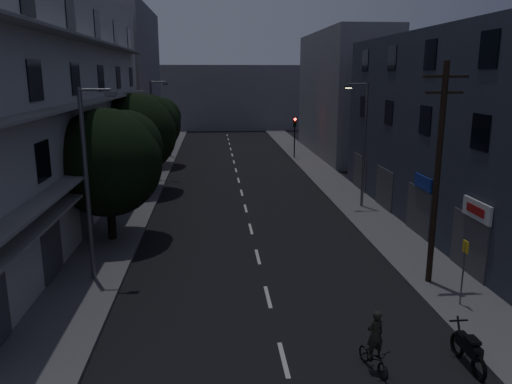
{
  "coord_description": "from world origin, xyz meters",
  "views": [
    {
      "loc": [
        -2.05,
        -11.74,
        8.64
      ],
      "look_at": [
        0.0,
        12.0,
        3.0
      ],
      "focal_mm": 35.0,
      "sensor_mm": 36.0,
      "label": 1
    }
  ],
  "objects": [
    {
      "name": "tree_near",
      "position": [
        -7.4,
        14.04,
        4.44
      ],
      "size": [
        5.56,
        5.56,
        6.85
      ],
      "color": "black",
      "rests_on": "sidewalk_left"
    },
    {
      "name": "traffic_signal_far_right",
      "position": [
        6.38,
        39.32,
        3.1
      ],
      "size": [
        0.28,
        0.37,
        4.1
      ],
      "color": "black",
      "rests_on": "sidewalk_right"
    },
    {
      "name": "street_lamp_left_near",
      "position": [
        -7.13,
        8.69,
        4.6
      ],
      "size": [
        1.51,
        0.25,
        8.0
      ],
      "color": "slate",
      "rests_on": "sidewalk_left"
    },
    {
      "name": "cyclist",
      "position": [
        2.59,
        1.22,
        0.65
      ],
      "size": [
        0.92,
        1.62,
        1.94
      ],
      "rotation": [
        0.0,
        0.0,
        0.27
      ],
      "color": "black",
      "rests_on": "ground"
    },
    {
      "name": "tree_far",
      "position": [
        -7.63,
        36.05,
        4.22
      ],
      "size": [
        5.25,
        5.25,
        6.49
      ],
      "color": "black",
      "rests_on": "sidewalk_left"
    },
    {
      "name": "bus_stop_sign",
      "position": [
        7.15,
        4.93,
        1.89
      ],
      "size": [
        0.06,
        0.35,
        2.52
      ],
      "color": "#595B60",
      "rests_on": "sidewalk_right"
    },
    {
      "name": "building_right",
      "position": [
        11.99,
        14.0,
        5.5
      ],
      "size": [
        6.19,
        28.0,
        11.0
      ],
      "color": "#2E323E",
      "rests_on": "ground"
    },
    {
      "name": "lane_markings",
      "position": [
        0.0,
        31.25,
        0.01
      ],
      "size": [
        0.15,
        60.5,
        0.01
      ],
      "color": "beige",
      "rests_on": "ground"
    },
    {
      "name": "sidewalk_left",
      "position": [
        -7.5,
        25.0,
        0.07
      ],
      "size": [
        3.0,
        90.0,
        0.15
      ],
      "primitive_type": "cube",
      "color": "#565659",
      "rests_on": "ground"
    },
    {
      "name": "ground",
      "position": [
        0.0,
        25.0,
        0.0
      ],
      "size": [
        160.0,
        160.0,
        0.0
      ],
      "primitive_type": "plane",
      "color": "black",
      "rests_on": "ground"
    },
    {
      "name": "tree_mid",
      "position": [
        -7.58,
        25.24,
        4.65
      ],
      "size": [
        5.86,
        5.86,
        7.21
      ],
      "color": "black",
      "rests_on": "sidewalk_left"
    },
    {
      "name": "sidewalk_right",
      "position": [
        7.5,
        25.0,
        0.07
      ],
      "size": [
        3.0,
        90.0,
        0.15
      ],
      "primitive_type": "cube",
      "color": "#565659",
      "rests_on": "ground"
    },
    {
      "name": "building_far_right",
      "position": [
        12.0,
        42.0,
        6.5
      ],
      "size": [
        6.0,
        20.0,
        13.0
      ],
      "primitive_type": "cube",
      "color": "slate",
      "rests_on": "ground"
    },
    {
      "name": "utility_pole",
      "position": [
        6.87,
        7.14,
        4.87
      ],
      "size": [
        1.8,
        0.24,
        9.0
      ],
      "color": "black",
      "rests_on": "sidewalk_right"
    },
    {
      "name": "street_lamp_left_far",
      "position": [
        -6.89,
        30.06,
        4.6
      ],
      "size": [
        1.51,
        0.25,
        8.0
      ],
      "color": "#56575E",
      "rests_on": "sidewalk_left"
    },
    {
      "name": "street_lamp_right",
      "position": [
        7.54,
        19.43,
        4.6
      ],
      "size": [
        1.51,
        0.25,
        8.0
      ],
      "color": "slate",
      "rests_on": "sidewalk_right"
    },
    {
      "name": "traffic_signal_far_left",
      "position": [
        -6.58,
        41.17,
        3.1
      ],
      "size": [
        0.28,
        0.37,
        4.1
      ],
      "color": "black",
      "rests_on": "sidewalk_left"
    },
    {
      "name": "motorcycle",
      "position": [
        5.51,
        1.2,
        0.52
      ],
      "size": [
        0.6,
        2.06,
        1.32
      ],
      "rotation": [
        0.0,
        0.0,
        0.01
      ],
      "color": "black",
      "rests_on": "ground"
    },
    {
      "name": "building_far_left",
      "position": [
        -12.0,
        48.0,
        8.0
      ],
      "size": [
        6.0,
        20.0,
        16.0
      ],
      "primitive_type": "cube",
      "color": "slate",
      "rests_on": "ground"
    },
    {
      "name": "building_left",
      "position": [
        -11.98,
        18.0,
        6.99
      ],
      "size": [
        7.0,
        36.0,
        14.0
      ],
      "color": "#B8B8B2",
      "rests_on": "ground"
    },
    {
      "name": "building_far_end",
      "position": [
        0.0,
        70.0,
        5.0
      ],
      "size": [
        24.0,
        8.0,
        10.0
      ],
      "primitive_type": "cube",
      "color": "slate",
      "rests_on": "ground"
    }
  ]
}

